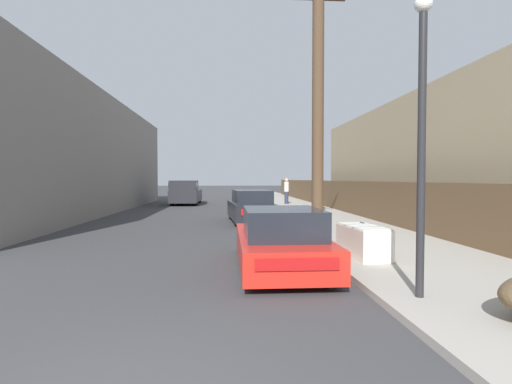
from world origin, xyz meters
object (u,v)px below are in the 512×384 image
object	(u,v)px
car_parked_mid	(251,207)
street_lamp	(422,123)
utility_pole	(318,101)
discarded_fridge	(363,241)
pedestrian	(286,191)
parked_sports_car_red	(281,241)
pickup_truck	(186,192)

from	to	relation	value
car_parked_mid	street_lamp	size ratio (longest dim) A/B	1.04
utility_pole	car_parked_mid	bearing A→B (deg)	115.40
discarded_fridge	car_parked_mid	world-z (taller)	car_parked_mid
street_lamp	pedestrian	distance (m)	22.49
discarded_fridge	street_lamp	xyz separation A→B (m)	(-0.20, -3.11, 2.26)
utility_pole	street_lamp	world-z (taller)	utility_pole
utility_pole	street_lamp	distance (m)	7.63
discarded_fridge	parked_sports_car_red	distance (m)	2.05
utility_pole	pickup_truck	bearing A→B (deg)	110.28
pickup_truck	pedestrian	bearing A→B (deg)	168.09
discarded_fridge	parked_sports_car_red	size ratio (longest dim) A/B	0.39
parked_sports_car_red	pickup_truck	size ratio (longest dim) A/B	0.78
discarded_fridge	pedestrian	size ratio (longest dim) A/B	0.91
parked_sports_car_red	pickup_truck	world-z (taller)	pickup_truck
utility_pole	pedestrian	bearing A→B (deg)	85.54
car_parked_mid	utility_pole	xyz separation A→B (m)	(1.98, -4.18, 3.83)
utility_pole	pedestrian	size ratio (longest dim) A/B	4.72
pedestrian	car_parked_mid	bearing A→B (deg)	-106.28
discarded_fridge	parked_sports_car_red	xyz separation A→B (m)	(-1.97, -0.54, 0.11)
parked_sports_car_red	pickup_truck	distance (m)	21.81
pickup_truck	pedestrian	world-z (taller)	pedestrian
discarded_fridge	parked_sports_car_red	world-z (taller)	parked_sports_car_red
discarded_fridge	utility_pole	distance (m)	5.90
parked_sports_car_red	pedestrian	size ratio (longest dim) A/B	2.36
parked_sports_car_red	car_parked_mid	world-z (taller)	car_parked_mid
car_parked_mid	pedestrian	world-z (taller)	pedestrian
pickup_truck	utility_pole	xyz separation A→B (m)	(6.11, -16.54, 3.60)
street_lamp	pedestrian	xyz separation A→B (m)	(1.29, 22.39, -1.67)
pickup_truck	utility_pole	size ratio (longest dim) A/B	0.64
pickup_truck	discarded_fridge	bearing A→B (deg)	106.87
parked_sports_car_red	pedestrian	xyz separation A→B (m)	(3.06, 19.82, 0.49)
car_parked_mid	pickup_truck	bearing A→B (deg)	104.30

